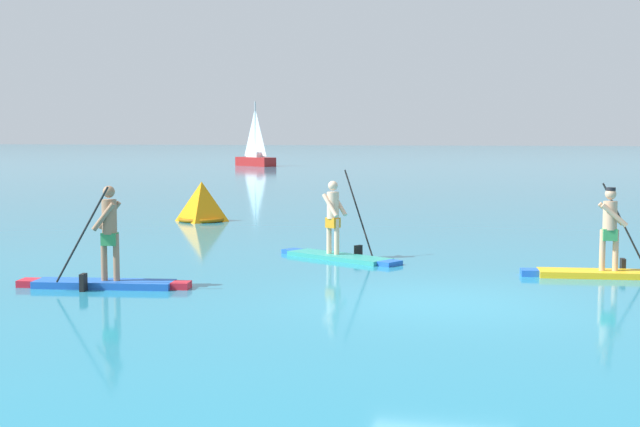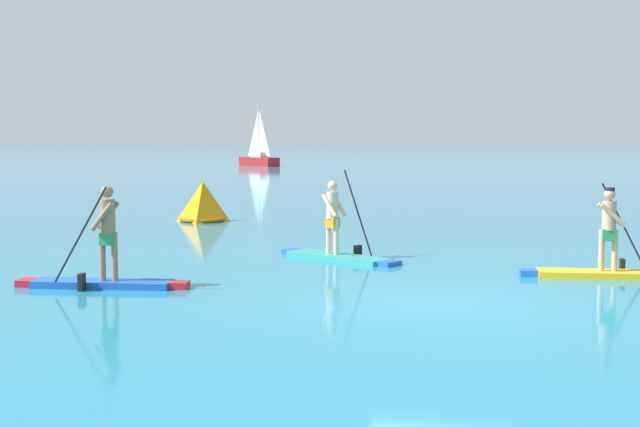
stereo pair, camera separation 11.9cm
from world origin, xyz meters
The scene contains 6 objects.
ground centered at (0.00, 0.00, 0.00)m, with size 440.00×440.00×0.00m, color teal.
paddleboarder_near_left centered at (-5.84, -0.24, 0.38)m, with size 3.09×1.01×1.82m.
paddleboarder_mid_center centered at (-2.70, 4.27, 0.36)m, with size 2.95×1.85×1.96m.
paddleboarder_far_right centered at (2.85, 3.19, 0.33)m, with size 3.31×1.04×1.78m.
race_marker_buoy centered at (-8.74, 11.34, 0.55)m, with size 1.47×1.47×1.24m.
sailboat_left_horizon centered at (-23.07, 58.74, 0.79)m, with size 4.35×3.65×5.63m.
Camera 1 is at (1.63, -13.98, 2.67)m, focal length 48.99 mm.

